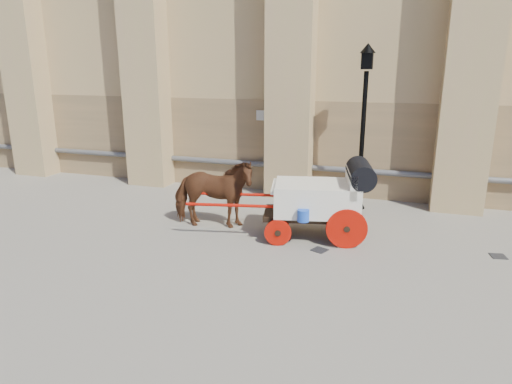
% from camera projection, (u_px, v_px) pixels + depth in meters
% --- Properties ---
extents(ground, '(90.00, 90.00, 0.00)m').
position_uv_depth(ground, '(293.00, 237.00, 11.22)').
color(ground, slate).
rests_on(ground, ground).
extents(horse, '(2.30, 1.34, 1.83)m').
position_uv_depth(horse, '(213.00, 194.00, 11.67)').
color(horse, brown).
rests_on(horse, ground).
extents(carriage, '(4.54, 2.05, 1.92)m').
position_uv_depth(carriage, '(323.00, 197.00, 10.95)').
color(carriage, black).
rests_on(carriage, ground).
extents(street_lamp, '(0.44, 0.44, 4.65)m').
position_uv_depth(street_lamp, '(363.00, 124.00, 12.83)').
color(street_lamp, black).
rests_on(street_lamp, ground).
extents(drain_grate_near, '(0.42, 0.42, 0.01)m').
position_uv_depth(drain_grate_near, '(319.00, 250.00, 10.43)').
color(drain_grate_near, black).
rests_on(drain_grate_near, ground).
extents(drain_grate_far, '(0.38, 0.38, 0.01)m').
position_uv_depth(drain_grate_far, '(498.00, 256.00, 10.09)').
color(drain_grate_far, black).
rests_on(drain_grate_far, ground).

